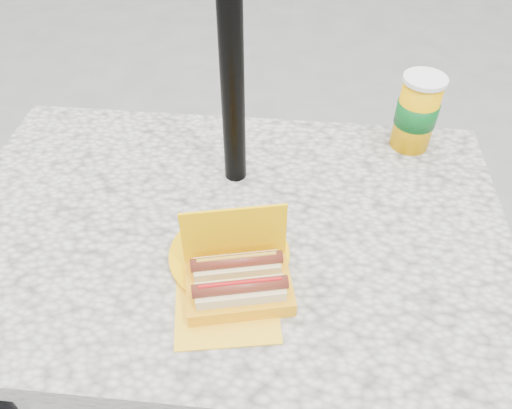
# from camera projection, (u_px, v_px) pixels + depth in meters

# --- Properties ---
(ground) EXTENTS (60.00, 60.00, 0.00)m
(ground) POSITION_uv_depth(u_px,v_px,m) (236.00, 386.00, 1.59)
(ground) COLOR slate
(picnic_table) EXTENTS (1.20, 0.80, 0.75)m
(picnic_table) POSITION_uv_depth(u_px,v_px,m) (228.00, 256.00, 1.14)
(picnic_table) COLOR beige
(picnic_table) RESTS_ON ground
(umbrella_pole) EXTENTS (0.05, 0.05, 2.20)m
(umbrella_pole) POSITION_uv_depth(u_px,v_px,m) (231.00, 33.00, 0.94)
(umbrella_pole) COLOR black
(umbrella_pole) RESTS_ON ground
(hotdog_box) EXTENTS (0.22, 0.17, 0.16)m
(hotdog_box) POSITION_uv_depth(u_px,v_px,m) (238.00, 280.00, 0.91)
(hotdog_box) COLOR #FEB500
(hotdog_box) RESTS_ON picnic_table
(fries_plate) EXTENTS (0.24, 0.34, 0.05)m
(fries_plate) POSITION_uv_depth(u_px,v_px,m) (228.00, 256.00, 0.98)
(fries_plate) COLOR yellow
(fries_plate) RESTS_ON picnic_table
(soda_cup) EXTENTS (0.10, 0.10, 0.19)m
(soda_cup) POSITION_uv_depth(u_px,v_px,m) (417.00, 113.00, 1.20)
(soda_cup) COLOR #FCAE00
(soda_cup) RESTS_ON picnic_table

